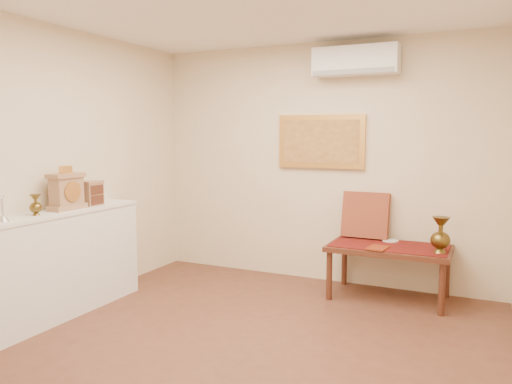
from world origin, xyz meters
The scene contains 16 objects.
floor centered at (0.00, 0.00, 0.00)m, with size 4.50×4.50×0.00m, color brown.
wall_back centered at (0.00, 2.25, 1.35)m, with size 4.00×0.02×2.70m, color beige.
wall_left centered at (-2.00, 0.00, 1.35)m, with size 0.02×4.50×2.70m, color beige.
candlestick centered at (-1.81, -0.47, 1.09)m, with size 0.10×0.10×0.21m, color silver, non-canonical shape.
brass_urn_small centered at (-1.81, -0.15, 1.10)m, with size 0.11×0.11×0.24m, color brown, non-canonical shape.
table_cloth centered at (0.85, 1.88, 0.55)m, with size 1.14×0.59×0.01m, color #601410.
brass_urn_tall centered at (1.34, 1.76, 0.77)m, with size 0.19×0.19×0.42m, color brown, non-canonical shape.
plate centered at (0.82, 2.08, 0.56)m, with size 0.17×0.17×0.01m, color white.
menu centered at (0.77, 1.68, 0.56)m, with size 0.18×0.25×0.01m, color maroon.
cushion centered at (0.54, 2.15, 0.81)m, with size 0.50×0.10×0.50m, color maroon.
display_ledge centered at (-1.82, 0.00, 0.49)m, with size 0.37×2.02×0.98m.
mantel_clock centered at (-1.82, 0.22, 1.15)m, with size 0.17×0.36×0.41m.
wooden_chest centered at (-1.81, 0.53, 1.10)m, with size 0.16×0.21×0.24m.
low_table centered at (0.85, 1.88, 0.48)m, with size 1.20×0.70×0.55m.
painting centered at (0.00, 2.22, 1.60)m, with size 1.00×0.06×0.60m.
ac_unit centered at (0.40, 2.12, 2.45)m, with size 0.90×0.25×0.30m.
Camera 1 is at (1.74, -3.20, 1.67)m, focal length 35.00 mm.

